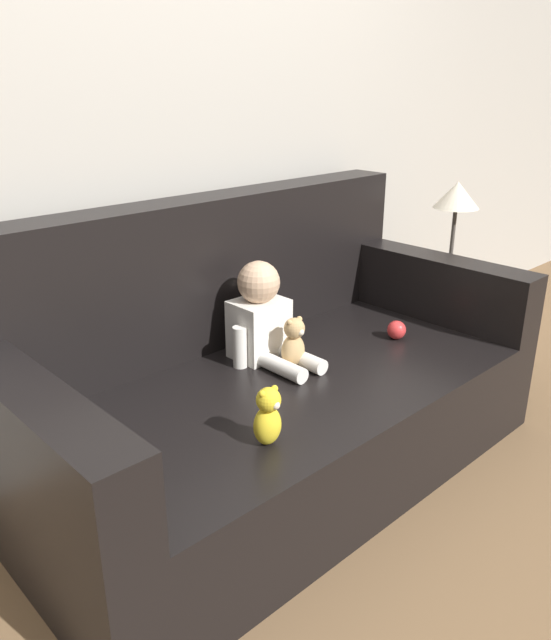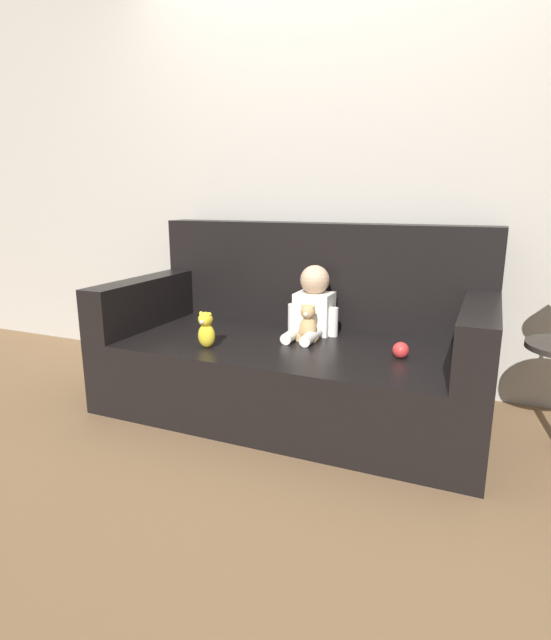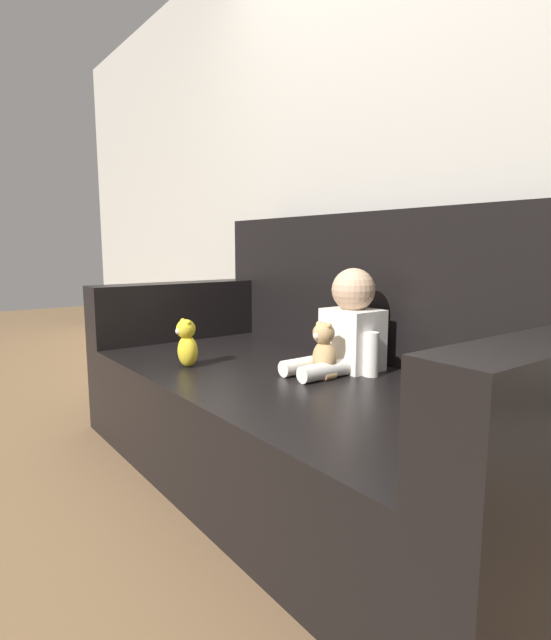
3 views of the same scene
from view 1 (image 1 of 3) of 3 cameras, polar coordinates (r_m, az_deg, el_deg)
name	(u,v)px [view 1 (image 1 of 3)]	position (r m, az deg, el deg)	size (l,w,h in m)	color
ground_plane	(281,465)	(2.47, 0.48, -13.14)	(12.00, 12.00, 0.00)	brown
wall_back	(174,106)	(2.49, -9.31, 18.78)	(8.00, 0.05, 2.60)	#ADA89E
couch	(266,384)	(2.36, -0.86, -5.90)	(1.98, 1.00, 0.98)	black
person_baby	(263,319)	(2.35, -1.18, 0.08)	(0.29, 0.37, 0.38)	white
teddy_bear_brown	(294,344)	(2.29, 1.68, -2.23)	(0.12, 0.09, 0.20)	tan
plush_toy_side	(268,416)	(1.83, -0.70, -8.81)	(0.09, 0.08, 0.18)	yellow
toy_ball	(397,330)	(2.61, 11.01, -0.89)	(0.08, 0.08, 0.08)	red
side_table	(453,234)	(3.22, 15.92, 7.58)	(0.38, 0.38, 0.93)	#332D28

